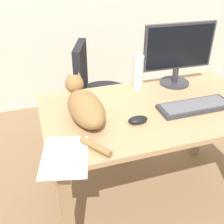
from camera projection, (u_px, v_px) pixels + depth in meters
ground_plane at (146, 194)px, 2.01m from camera, size 8.00×8.00×0.00m
desk at (152, 123)px, 1.68m from camera, size 1.31×0.74×0.74m
office_chair at (99, 104)px, 2.35m from camera, size 0.51×0.48×0.92m
monitor at (178, 52)px, 1.78m from camera, size 0.48×0.20×0.41m
keyboard at (195, 106)px, 1.61m from camera, size 0.44×0.15×0.03m
cat at (85, 106)px, 1.48m from camera, size 0.21×0.61×0.20m
computer_mouse at (138, 120)px, 1.48m from camera, size 0.11×0.06×0.04m
paper_sheet at (65, 156)px, 1.25m from camera, size 0.28×0.34×0.00m
water_bottle at (138, 72)px, 1.78m from camera, size 0.07×0.07×0.25m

